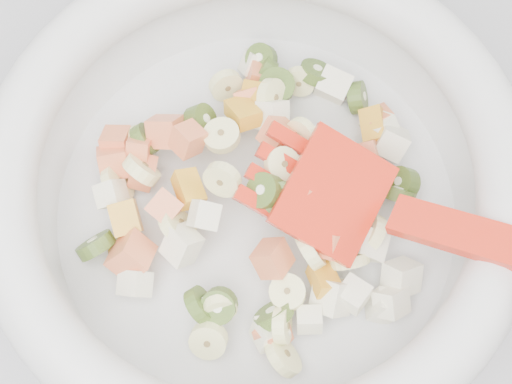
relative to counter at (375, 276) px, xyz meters
name	(u,v)px	position (x,y,z in m)	size (l,w,h in m)	color
counter	(375,276)	(0.00, 0.00, 0.00)	(2.00, 0.60, 0.90)	#949499
mixing_bowl	(258,188)	(-0.17, -0.03, 0.50)	(0.43, 0.39, 0.15)	silver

